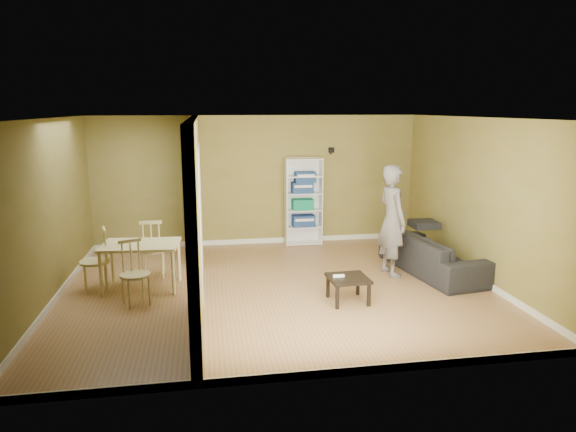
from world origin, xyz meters
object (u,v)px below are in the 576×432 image
(sofa, at_px, (432,248))
(person, at_px, (393,211))
(bookshelf, at_px, (303,201))
(chair_left, at_px, (94,260))
(dining_table, at_px, (141,248))
(chair_near, at_px, (135,273))
(chair_far, at_px, (153,248))
(coffee_table, at_px, (348,281))

(sofa, bearing_deg, person, 80.26)
(bookshelf, distance_m, chair_left, 4.29)
(sofa, xyz_separation_m, person, (-0.73, 0.01, 0.67))
(bookshelf, distance_m, dining_table, 3.73)
(chair_left, distance_m, chair_near, 0.97)
(dining_table, distance_m, chair_left, 0.71)
(bookshelf, height_order, chair_left, bookshelf)
(sofa, xyz_separation_m, chair_near, (-4.77, -0.68, 0.04))
(sofa, relative_size, chair_left, 2.29)
(chair_left, bearing_deg, sofa, 75.58)
(dining_table, bearing_deg, chair_far, 77.51)
(person, bearing_deg, coffee_table, 127.88)
(chair_near, bearing_deg, chair_left, 111.02)
(bookshelf, relative_size, coffee_table, 3.17)
(sofa, height_order, dining_table, sofa)
(chair_left, height_order, chair_near, chair_left)
(sofa, relative_size, chair_near, 2.40)
(chair_far, bearing_deg, dining_table, 76.08)
(coffee_table, distance_m, chair_left, 3.84)
(bookshelf, bearing_deg, coffee_table, -89.59)
(bookshelf, relative_size, dining_table, 1.54)
(sofa, distance_m, chair_near, 4.82)
(dining_table, bearing_deg, sofa, 0.23)
(chair_left, height_order, chair_far, chair_far)
(chair_far, bearing_deg, chair_left, 31.59)
(bookshelf, bearing_deg, sofa, -51.08)
(chair_near, bearing_deg, person, -13.96)
(dining_table, bearing_deg, chair_near, -90.95)
(chair_far, bearing_deg, person, 170.97)
(person, bearing_deg, chair_near, 91.24)
(sofa, bearing_deg, chair_near, 89.48)
(coffee_table, bearing_deg, chair_near, 172.32)
(chair_left, xyz_separation_m, chair_far, (0.81, 0.53, 0.01))
(person, height_order, chair_left, person)
(chair_near, bearing_deg, sofa, -15.59)
(person, bearing_deg, bookshelf, 17.32)
(person, xyz_separation_m, chair_near, (-4.04, -0.69, -0.63))
(sofa, xyz_separation_m, dining_table, (-4.76, -0.02, 0.22))
(bookshelf, relative_size, chair_left, 1.83)
(person, bearing_deg, chair_left, 81.59)
(person, height_order, dining_table, person)
(person, relative_size, dining_table, 1.90)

